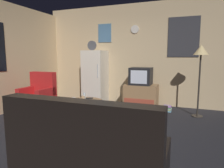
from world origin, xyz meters
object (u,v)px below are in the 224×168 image
at_px(coffee_table, 85,111).
at_px(book_stack, 167,108).
at_px(fridge, 95,77).
at_px(mug_ceramic_white, 74,100).
at_px(couch, 88,150).
at_px(crt_tv, 141,76).
at_px(armchair, 38,98).
at_px(tv_stand, 141,96).
at_px(mug_ceramic_tan, 83,98).
at_px(standing_lamp, 201,56).
at_px(wine_glass, 84,96).
at_px(remote_control, 89,98).

bearing_deg(coffee_table, book_stack, 43.94).
bearing_deg(coffee_table, fridge, 108.57).
height_order(mug_ceramic_white, couch, couch).
height_order(fridge, coffee_table, fridge).
bearing_deg(book_stack, crt_tv, 170.16).
bearing_deg(armchair, book_stack, 21.83).
bearing_deg(tv_stand, mug_ceramic_tan, -118.84).
bearing_deg(tv_stand, fridge, 175.37).
bearing_deg(crt_tv, fridge, 175.28).
relative_size(standing_lamp, mug_ceramic_white, 17.67).
bearing_deg(mug_ceramic_white, couch, -53.45).
distance_m(tv_stand, crt_tv, 0.53).
distance_m(coffee_table, mug_ceramic_tan, 0.28).
distance_m(standing_lamp, book_stack, 1.47).
height_order(fridge, wine_glass, fridge).
relative_size(standing_lamp, couch, 0.94).
height_order(crt_tv, standing_lamp, standing_lamp).
relative_size(fridge, standing_lamp, 1.11).
xyz_separation_m(standing_lamp, book_stack, (-0.68, 0.19, -1.29)).
xyz_separation_m(standing_lamp, couch, (-1.24, -2.87, -1.05)).
height_order(wine_glass, armchair, armchair).
bearing_deg(tv_stand, mug_ceramic_white, -118.51).
relative_size(crt_tv, mug_ceramic_white, 6.00).
relative_size(tv_stand, remote_control, 5.60).
bearing_deg(armchair, remote_control, -3.55).
distance_m(standing_lamp, wine_glass, 2.64).
relative_size(crt_tv, couch, 0.32).
bearing_deg(standing_lamp, crt_tv, 167.17).
bearing_deg(coffee_table, couch, -60.13).
height_order(mug_ceramic_tan, remote_control, mug_ceramic_tan).
bearing_deg(crt_tv, armchair, -149.89).
xyz_separation_m(coffee_table, couch, (0.93, -1.62, 0.09)).
xyz_separation_m(wine_glass, remote_control, (0.04, 0.14, -0.06)).
distance_m(tv_stand, standing_lamp, 1.74).
height_order(fridge, mug_ceramic_white, fridge).
distance_m(mug_ceramic_white, remote_control, 0.40).
relative_size(standing_lamp, book_stack, 7.27).
bearing_deg(fridge, wine_glass, -71.80).
bearing_deg(remote_control, mug_ceramic_tan, -139.52).
height_order(crt_tv, wine_glass, crt_tv).
height_order(standing_lamp, book_stack, standing_lamp).
xyz_separation_m(mug_ceramic_white, mug_ceramic_tan, (0.09, 0.19, 0.00)).
bearing_deg(armchair, coffee_table, -10.99).
distance_m(coffee_table, armchair, 1.44).
distance_m(standing_lamp, remote_control, 2.56).
height_order(crt_tv, book_stack, crt_tv).
distance_m(fridge, standing_lamp, 2.83).
relative_size(mug_ceramic_tan, couch, 0.05).
height_order(tv_stand, mug_ceramic_white, tv_stand).
distance_m(wine_glass, remote_control, 0.16).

